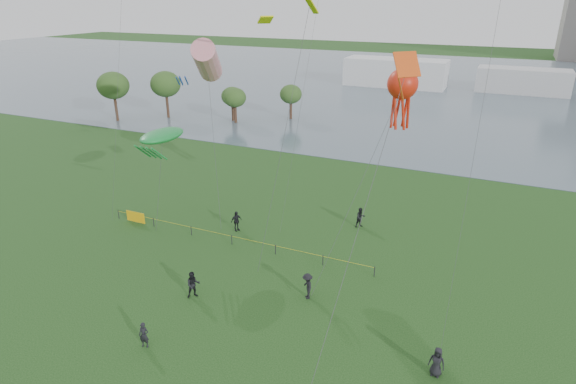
% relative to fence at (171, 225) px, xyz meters
% --- Properties ---
extents(lake, '(400.00, 120.00, 0.08)m').
position_rel_fence_xyz_m(lake, '(13.68, 84.52, -0.53)').
color(lake, slate).
rests_on(lake, ground_plane).
extents(pavilion_left, '(22.00, 8.00, 6.00)m').
position_rel_fence_xyz_m(pavilion_left, '(1.68, 79.52, 2.45)').
color(pavilion_left, silver).
rests_on(pavilion_left, ground_plane).
extents(pavilion_right, '(18.00, 7.00, 5.00)m').
position_rel_fence_xyz_m(pavilion_right, '(27.68, 82.52, 1.95)').
color(pavilion_right, silver).
rests_on(pavilion_right, ground_plane).
extents(trees, '(29.54, 17.20, 7.89)m').
position_rel_fence_xyz_m(trees, '(-23.09, 33.60, 4.52)').
color(trees, '#3B261B').
rests_on(trees, ground_plane).
extents(fence, '(24.07, 0.07, 1.05)m').
position_rel_fence_xyz_m(fence, '(0.00, 0.00, 0.00)').
color(fence, black).
rests_on(fence, ground_plane).
extents(spectator_a, '(1.17, 1.16, 1.91)m').
position_rel_fence_xyz_m(spectator_a, '(7.57, -7.52, 0.40)').
color(spectator_a, black).
rests_on(spectator_a, ground_plane).
extents(spectator_b, '(1.27, 1.39, 1.87)m').
position_rel_fence_xyz_m(spectator_b, '(14.65, -4.47, 0.38)').
color(spectator_b, black).
rests_on(spectator_b, ground_plane).
extents(spectator_c, '(0.90, 1.14, 1.81)m').
position_rel_fence_xyz_m(spectator_c, '(5.21, 2.36, 0.35)').
color(spectator_c, black).
rests_on(spectator_c, ground_plane).
extents(spectator_d, '(0.90, 0.63, 1.75)m').
position_rel_fence_xyz_m(spectator_d, '(23.69, -8.25, 0.32)').
color(spectator_d, black).
rests_on(spectator_d, ground_plane).
extents(spectator_f, '(0.67, 0.52, 1.62)m').
position_rel_fence_xyz_m(spectator_f, '(7.85, -12.90, 0.26)').
color(spectator_f, black).
rests_on(spectator_f, ground_plane).
extents(spectator_g, '(1.10, 1.11, 1.81)m').
position_rel_fence_xyz_m(spectator_g, '(14.85, 7.50, 0.35)').
color(spectator_g, black).
rests_on(spectator_g, ground_plane).
extents(kite_windsock, '(4.85, 5.74, 15.94)m').
position_rel_fence_xyz_m(kite_windsock, '(1.42, 5.07, 13.38)').
color(kite_windsock, '#3F3F42').
extents(kite_creature, '(2.59, 4.82, 8.91)m').
position_rel_fence_xyz_m(kite_creature, '(-0.27, 0.35, 7.88)').
color(kite_creature, '#3F3F42').
extents(kite_octopus, '(4.89, 6.38, 14.81)m').
position_rel_fence_xyz_m(kite_octopus, '(18.70, 1.24, 13.16)').
color(kite_octopus, '#3F3F42').
extents(kite_delta, '(2.31, 11.43, 16.66)m').
position_rel_fence_xyz_m(kite_delta, '(20.32, -7.67, 14.54)').
color(kite_delta, '#3F3F42').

